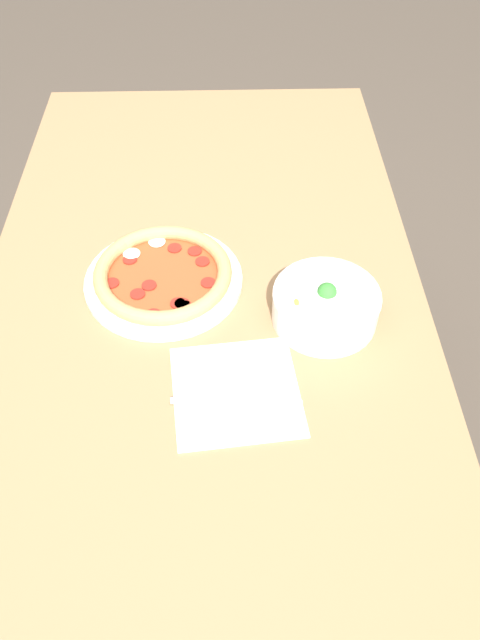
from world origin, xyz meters
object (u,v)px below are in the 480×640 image
(bowl, at_px, (325,304))
(fork, at_px, (234,374))
(pizza, at_px, (163,276))
(knife, at_px, (231,402))

(bowl, bearing_deg, fork, -52.11)
(bowl, bearing_deg, pizza, -108.68)
(bowl, relative_size, fork, 0.98)
(pizza, distance_m, bowl, 0.29)
(bowl, xyz_separation_m, fork, (0.12, -0.15, -0.03))
(pizza, height_order, bowl, bowl)
(bowl, height_order, knife, bowl)
(fork, bearing_deg, knife, -93.46)
(pizza, xyz_separation_m, bowl, (0.09, 0.28, 0.02))
(bowl, xyz_separation_m, knife, (0.17, -0.16, -0.03))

